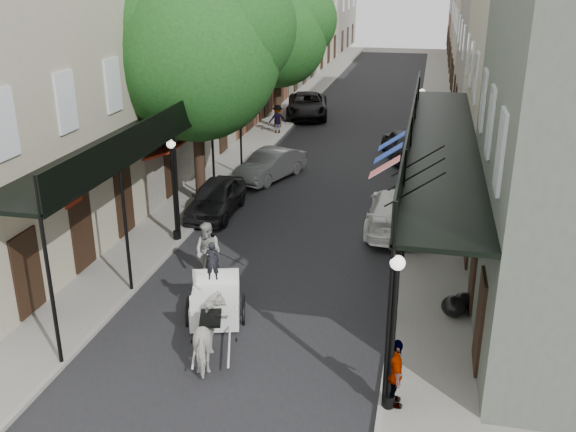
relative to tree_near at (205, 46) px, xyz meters
The scene contains 24 objects.
ground 12.78m from the tree_near, 67.59° to the right, with size 140.00×140.00×0.00m, color gray.
road 12.50m from the tree_near, 66.86° to the left, with size 8.00×90.00×0.01m, color black.
sidewalk_left 11.77m from the tree_near, 94.67° to the left, with size 2.20×90.00×0.12m, color gray.
sidewalk_right 14.91m from the tree_near, 46.88° to the left, with size 2.20×90.00×0.12m, color gray.
building_row_left 20.34m from the tree_near, 102.52° to the left, with size 5.00×80.00×10.50m, color #A9A187.
building_row_right 23.63m from the tree_near, 57.15° to the left, with size 5.00×80.00×10.50m, color gray.
gallery_left 4.06m from the tree_near, 100.49° to the right, with size 2.20×18.05×4.88m.
gallery_right 9.84m from the tree_near, 19.59° to the right, with size 2.20×18.05×4.88m.
tree_near is the anchor object (origin of this frame).
tree_far 14.02m from the tree_near, 90.19° to the left, with size 6.45×6.00×8.61m.
lamppost_right_near 15.39m from the tree_near, 55.73° to the right, with size 0.32×0.32×3.71m.
lamppost_left 6.10m from the tree_near, 88.66° to the right, with size 0.32×0.32×3.71m.
lamppost_right_far 12.24m from the tree_near, 43.31° to the left, with size 0.32×0.32×3.71m.
horse 13.11m from the tree_near, 71.18° to the right, with size 0.85×1.86×1.57m, color silver.
carriage 10.84m from the tree_near, 70.42° to the right, with size 2.02×2.58×2.63m.
pedestrian_walking 8.99m from the tree_near, 71.91° to the right, with size 0.92×0.71×1.88m, color #9D9F96.
pedestrian_sidewalk_left 13.60m from the tree_near, 90.43° to the left, with size 1.07×0.62×1.66m, color gray.
pedestrian_sidewalk_right 15.74m from the tree_near, 55.24° to the right, with size 0.98×0.41×1.67m, color gray.
car_left_near 5.93m from the tree_near, 63.10° to the right, with size 1.68×4.17×1.42m, color black.
car_left_mid 7.13m from the tree_near, 67.32° to the left, with size 1.46×4.19×1.38m, color #A3A4A9.
car_left_far 18.53m from the tree_near, 87.68° to the left, with size 2.63×5.70×1.58m, color black.
car_right_near 9.75m from the tree_near, ahead, with size 2.13×5.25×1.52m, color white.
car_right_far 12.95m from the tree_near, 49.35° to the left, with size 1.87×4.65×1.58m, color black.
trash_bags 13.87m from the tree_near, 37.33° to the right, with size 0.97×1.12×0.60m.
Camera 1 is at (4.48, -14.09, 9.28)m, focal length 40.00 mm.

